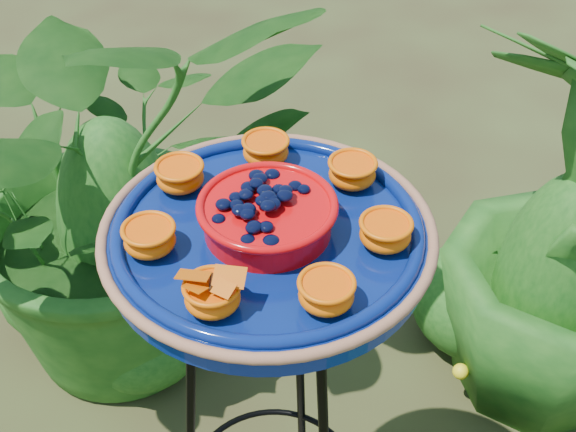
% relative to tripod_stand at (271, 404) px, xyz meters
% --- Properties ---
extents(tripod_stand, '(0.39, 0.39, 0.86)m').
position_rel_tripod_stand_xyz_m(tripod_stand, '(0.00, 0.00, 0.00)').
color(tripod_stand, black).
rests_on(tripod_stand, ground).
extents(feeder_dish, '(0.55, 0.55, 0.10)m').
position_rel_tripod_stand_xyz_m(feeder_dish, '(-0.00, -0.00, 0.38)').
color(feeder_dish, navy).
rests_on(feeder_dish, tripod_stand).
extents(shrub_back_left, '(1.16, 1.11, 1.01)m').
position_rel_tripod_stand_xyz_m(shrub_back_left, '(-0.41, 0.61, -0.02)').
color(shrub_back_left, '#164813').
rests_on(shrub_back_left, ground).
extents(shrub_back_right, '(0.76, 0.76, 0.97)m').
position_rel_tripod_stand_xyz_m(shrub_back_right, '(0.61, 0.52, -0.04)').
color(shrub_back_right, '#164813').
rests_on(shrub_back_right, ground).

